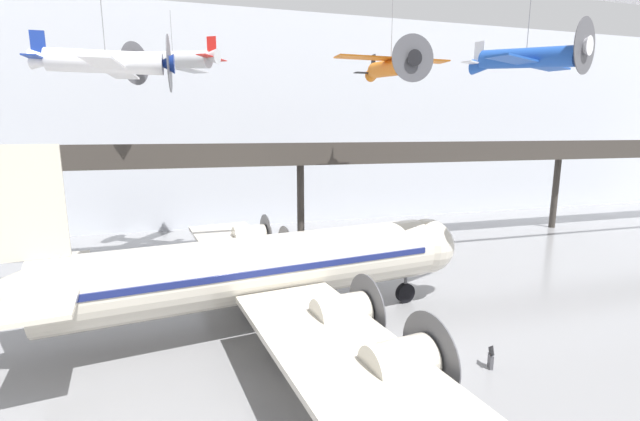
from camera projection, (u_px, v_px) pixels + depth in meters
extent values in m
plane|color=gray|center=(407.00, 363.00, 20.96)|extent=(260.00, 260.00, 0.00)
cube|color=silver|center=(277.00, 122.00, 50.99)|extent=(140.00, 3.00, 24.39)
cube|color=#38332D|center=(303.00, 159.00, 39.48)|extent=(110.00, 3.20, 0.90)
cube|color=#38332D|center=(307.00, 149.00, 37.84)|extent=(110.00, 0.12, 1.10)
cylinder|color=#38332D|center=(301.00, 205.00, 41.22)|extent=(0.70, 0.70, 8.12)
cylinder|color=#38332D|center=(555.00, 193.00, 49.40)|extent=(0.70, 0.70, 8.12)
cylinder|color=beige|center=(258.00, 269.00, 23.61)|extent=(21.62, 6.71, 3.65)
sphere|color=beige|center=(426.00, 246.00, 28.26)|extent=(3.58, 3.58, 3.58)
cone|color=beige|center=(2.00, 297.00, 18.84)|extent=(5.19, 4.01, 3.36)
cube|color=navy|center=(258.00, 262.00, 23.55)|extent=(20.16, 6.56, 0.33)
cube|color=beige|center=(236.00, 244.00, 31.81)|extent=(6.88, 14.21, 0.28)
cube|color=beige|center=(342.00, 352.00, 16.33)|extent=(6.88, 14.21, 0.28)
cylinder|color=beige|center=(267.00, 251.00, 29.71)|extent=(2.71, 2.09, 1.75)
cylinder|color=#4C4C51|center=(285.00, 249.00, 30.27)|extent=(0.54, 3.30, 3.33)
cylinder|color=beige|center=(249.00, 236.00, 33.86)|extent=(2.71, 2.09, 1.75)
cylinder|color=#4C4C51|center=(266.00, 235.00, 34.42)|extent=(0.54, 3.30, 3.33)
cylinder|color=beige|center=(341.00, 314.00, 19.61)|extent=(2.71, 2.09, 1.75)
cylinder|color=#4C4C51|center=(366.00, 309.00, 20.16)|extent=(0.54, 3.30, 3.33)
cylinder|color=beige|center=(399.00, 363.00, 15.46)|extent=(2.71, 2.09, 1.75)
cylinder|color=#4C4C51|center=(429.00, 355.00, 16.01)|extent=(0.54, 3.30, 3.33)
cube|color=beige|center=(30.00, 203.00, 18.67)|extent=(2.73, 0.59, 5.11)
cube|color=beige|center=(49.00, 281.00, 19.50)|extent=(4.08, 9.79, 0.20)
cylinder|color=#4C4C51|center=(406.00, 284.00, 28.08)|extent=(0.20, 0.20, 1.21)
cylinder|color=black|center=(405.00, 293.00, 28.19)|extent=(1.34, 0.56, 1.30)
cylinder|color=#4C4C51|center=(250.00, 292.00, 26.78)|extent=(0.20, 0.20, 1.21)
cylinder|color=black|center=(250.00, 301.00, 26.90)|extent=(1.34, 0.56, 1.30)
cylinder|color=#4C4C51|center=(281.00, 331.00, 21.55)|extent=(0.20, 0.20, 1.21)
cylinder|color=black|center=(281.00, 342.00, 21.66)|extent=(1.34, 0.56, 1.30)
cylinder|color=silver|center=(106.00, 62.00, 19.43)|extent=(4.90, 1.12, 1.04)
cone|color=navy|center=(165.00, 64.00, 20.06)|extent=(0.83, 0.93, 0.91)
cylinder|color=#4C4C51|center=(169.00, 64.00, 20.11)|extent=(0.10, 2.62, 2.62)
cone|color=silver|center=(47.00, 60.00, 18.84)|extent=(1.33, 0.89, 0.87)
cube|color=silver|center=(114.00, 69.00, 19.56)|extent=(1.35, 7.39, 0.10)
cube|color=navy|center=(38.00, 45.00, 18.65)|extent=(0.59, 0.07, 1.21)
cube|color=navy|center=(40.00, 59.00, 18.76)|extent=(0.65, 2.64, 0.06)
cylinder|color=silver|center=(173.00, 60.00, 33.99)|extent=(6.13, 4.47, 1.55)
cone|color=red|center=(138.00, 63.00, 34.90)|extent=(1.52, 1.56, 1.18)
cylinder|color=#4C4C51|center=(135.00, 63.00, 34.96)|extent=(1.82, 2.93, 3.42)
cone|color=silver|center=(208.00, 56.00, 33.16)|extent=(2.07, 1.87, 1.18)
cube|color=silver|center=(169.00, 65.00, 34.17)|extent=(6.34, 8.98, 0.10)
cube|color=red|center=(212.00, 47.00, 32.93)|extent=(0.69, 0.46, 1.58)
cube|color=red|center=(212.00, 58.00, 33.07)|extent=(2.45, 3.32, 0.06)
cylinder|color=slate|center=(171.00, 31.00, 33.59)|extent=(0.04, 0.04, 3.03)
cylinder|color=orange|center=(391.00, 68.00, 31.03)|extent=(1.32, 5.77, 1.53)
cone|color=black|center=(411.00, 59.00, 28.20)|extent=(1.08, 0.97, 1.06)
cylinder|color=#4C4C51|center=(413.00, 58.00, 28.00)|extent=(3.06, 0.11, 3.06)
cone|color=orange|center=(375.00, 75.00, 33.66)|extent=(1.04, 1.61, 1.09)
cube|color=orange|center=(393.00, 59.00, 30.60)|extent=(8.62, 1.59, 0.10)
cube|color=black|center=(373.00, 64.00, 33.82)|extent=(0.08, 0.69, 1.41)
cube|color=black|center=(373.00, 73.00, 33.95)|extent=(3.08, 0.77, 0.06)
cylinder|color=slate|center=(392.00, 29.00, 30.53)|extent=(0.04, 0.04, 4.16)
cylinder|color=#1E4CAD|center=(526.00, 58.00, 23.45)|extent=(3.13, 5.16, 1.47)
cone|color=white|center=(581.00, 47.00, 21.41)|extent=(1.22, 1.17, 0.96)
cylinder|color=#4C4C51|center=(585.00, 46.00, 21.27)|extent=(2.53, 1.19, 2.76)
cone|color=#1E4CAD|center=(483.00, 67.00, 25.35)|extent=(1.42, 1.69, 1.01)
cube|color=#1E4CAD|center=(531.00, 63.00, 23.28)|extent=(7.56, 4.37, 0.10)
cube|color=white|center=(479.00, 53.00, 25.43)|extent=(0.32, 0.59, 1.27)
cube|color=white|center=(478.00, 64.00, 25.55)|extent=(2.77, 1.72, 0.06)
cylinder|color=slate|center=(531.00, 1.00, 22.91)|extent=(0.04, 0.04, 4.77)
cube|color=#4C4C51|center=(490.00, 361.00, 20.41)|extent=(0.29, 0.43, 0.70)
cube|color=#232326|center=(491.00, 351.00, 20.31)|extent=(0.30, 0.74, 0.73)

